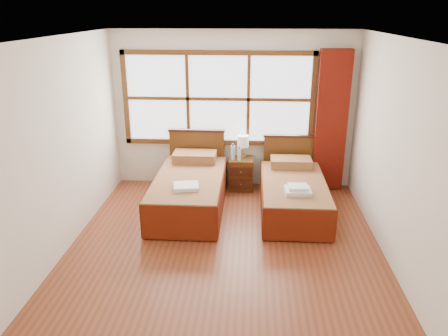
{
  "coord_description": "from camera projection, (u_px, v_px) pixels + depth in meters",
  "views": [
    {
      "loc": [
        0.31,
        -4.89,
        2.89
      ],
      "look_at": [
        -0.05,
        0.7,
        0.84
      ],
      "focal_mm": 35.0,
      "sensor_mm": 36.0,
      "label": 1
    }
  ],
  "objects": [
    {
      "name": "wall_left",
      "position": [
        60.0,
        149.0,
        5.28
      ],
      "size": [
        0.0,
        4.5,
        4.5
      ],
      "primitive_type": "plane",
      "rotation": [
        1.57,
        0.0,
        1.57
      ],
      "color": "silver",
      "rests_on": "floor"
    },
    {
      "name": "wall_back",
      "position": [
        233.0,
        111.0,
        7.26
      ],
      "size": [
        4.0,
        0.0,
        4.0
      ],
      "primitive_type": "plane",
      "rotation": [
        1.57,
        0.0,
        0.0
      ],
      "color": "silver",
      "rests_on": "floor"
    },
    {
      "name": "bottle_far",
      "position": [
        239.0,
        154.0,
        7.17
      ],
      "size": [
        0.06,
        0.06,
        0.23
      ],
      "color": "silver",
      "rests_on": "nightstand"
    },
    {
      "name": "nightstand",
      "position": [
        241.0,
        174.0,
        7.37
      ],
      "size": [
        0.4,
        0.4,
        0.54
      ],
      "color": "#583013",
      "rests_on": "floor"
    },
    {
      "name": "window",
      "position": [
        218.0,
        99.0,
        7.17
      ],
      "size": [
        3.16,
        0.06,
        1.56
      ],
      "color": "white",
      "rests_on": "wall_back"
    },
    {
      "name": "towels_right",
      "position": [
        298.0,
        190.0,
        6.04
      ],
      "size": [
        0.37,
        0.33,
        0.11
      ],
      "rotation": [
        0.0,
        0.0,
        0.05
      ],
      "color": "white",
      "rests_on": "bed_right"
    },
    {
      "name": "curtain",
      "position": [
        331.0,
        122.0,
        7.08
      ],
      "size": [
        0.5,
        0.16,
        2.3
      ],
      "primitive_type": "cube",
      "color": "maroon",
      "rests_on": "wall_back"
    },
    {
      "name": "towels_left",
      "position": [
        186.0,
        186.0,
        6.1
      ],
      "size": [
        0.39,
        0.36,
        0.05
      ],
      "rotation": [
        0.0,
        0.0,
        0.17
      ],
      "color": "white",
      "rests_on": "bed_left"
    },
    {
      "name": "wall_right",
      "position": [
        397.0,
        156.0,
        5.03
      ],
      "size": [
        0.0,
        4.5,
        4.5
      ],
      "primitive_type": "plane",
      "rotation": [
        1.57,
        0.0,
        -1.57
      ],
      "color": "silver",
      "rests_on": "floor"
    },
    {
      "name": "ceiling",
      "position": [
        225.0,
        38.0,
        4.71
      ],
      "size": [
        4.5,
        4.5,
        0.0
      ],
      "primitive_type": "plane",
      "rotation": [
        3.14,
        0.0,
        0.0
      ],
      "color": "white",
      "rests_on": "wall_back"
    },
    {
      "name": "bed_left",
      "position": [
        190.0,
        189.0,
        6.65
      ],
      "size": [
        1.03,
        2.05,
        0.99
      ],
      "color": "#37180B",
      "rests_on": "floor"
    },
    {
      "name": "lamp",
      "position": [
        243.0,
        142.0,
        7.28
      ],
      "size": [
        0.19,
        0.19,
        0.37
      ],
      "color": "gold",
      "rests_on": "nightstand"
    },
    {
      "name": "bed_right",
      "position": [
        293.0,
        193.0,
        6.57
      ],
      "size": [
        0.96,
        1.98,
        0.92
      ],
      "color": "#37180B",
      "rests_on": "floor"
    },
    {
      "name": "floor",
      "position": [
        225.0,
        248.0,
        5.6
      ],
      "size": [
        4.5,
        4.5,
        0.0
      ],
      "primitive_type": "plane",
      "color": "brown",
      "rests_on": "ground"
    },
    {
      "name": "bottle_near",
      "position": [
        233.0,
        152.0,
        7.21
      ],
      "size": [
        0.07,
        0.07,
        0.27
      ],
      "color": "silver",
      "rests_on": "nightstand"
    }
  ]
}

